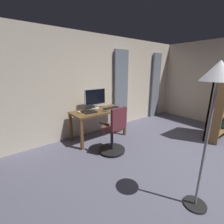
{
  "coord_description": "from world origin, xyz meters",
  "views": [
    {
      "loc": [
        2.6,
        0.73,
        1.7
      ],
      "look_at": [
        0.69,
        -1.72,
        0.82
      ],
      "focal_mm": 24.69,
      "sensor_mm": 36.0,
      "label": 1
    }
  ],
  "objects_px": {
    "computer_monitor": "(95,97)",
    "cell_phone_face_up": "(105,111)",
    "bookshelf": "(221,104)",
    "computer_keyboard": "(111,108)",
    "laptop": "(89,110)",
    "office_chair": "(114,132)",
    "computer_mouse": "(79,112)",
    "floor_lamp": "(216,86)",
    "desk": "(99,114)"
  },
  "relations": [
    {
      "from": "computer_monitor",
      "to": "cell_phone_face_up",
      "type": "height_order",
      "value": "computer_monitor"
    },
    {
      "from": "cell_phone_face_up",
      "to": "bookshelf",
      "type": "bearing_deg",
      "value": 128.0
    },
    {
      "from": "computer_keyboard",
      "to": "laptop",
      "type": "bearing_deg",
      "value": -2.0
    },
    {
      "from": "cell_phone_face_up",
      "to": "office_chair",
      "type": "bearing_deg",
      "value": 54.36
    },
    {
      "from": "computer_monitor",
      "to": "cell_phone_face_up",
      "type": "xyz_separation_m",
      "value": [
        -0.03,
        0.36,
        -0.28
      ]
    },
    {
      "from": "computer_mouse",
      "to": "bookshelf",
      "type": "xyz_separation_m",
      "value": [
        -2.81,
        1.89,
        0.13
      ]
    },
    {
      "from": "computer_keyboard",
      "to": "floor_lamp",
      "type": "distance_m",
      "value": 2.6
    },
    {
      "from": "computer_keyboard",
      "to": "floor_lamp",
      "type": "xyz_separation_m",
      "value": [
        0.5,
        2.42,
        0.79
      ]
    },
    {
      "from": "desk",
      "to": "cell_phone_face_up",
      "type": "xyz_separation_m",
      "value": [
        -0.07,
        0.16,
        0.11
      ]
    },
    {
      "from": "desk",
      "to": "bookshelf",
      "type": "xyz_separation_m",
      "value": [
        -2.33,
        1.81,
        0.25
      ]
    },
    {
      "from": "desk",
      "to": "computer_keyboard",
      "type": "xyz_separation_m",
      "value": [
        -0.36,
        0.03,
        0.11
      ]
    },
    {
      "from": "office_chair",
      "to": "laptop",
      "type": "distance_m",
      "value": 0.85
    },
    {
      "from": "computer_monitor",
      "to": "laptop",
      "type": "relative_size",
      "value": 1.86
    },
    {
      "from": "laptop",
      "to": "floor_lamp",
      "type": "relative_size",
      "value": 0.18
    },
    {
      "from": "desk",
      "to": "computer_monitor",
      "type": "bearing_deg",
      "value": -100.7
    },
    {
      "from": "computer_monitor",
      "to": "floor_lamp",
      "type": "distance_m",
      "value": 2.71
    },
    {
      "from": "laptop",
      "to": "computer_mouse",
      "type": "relative_size",
      "value": 3.23
    },
    {
      "from": "computer_mouse",
      "to": "office_chair",
      "type": "bearing_deg",
      "value": 110.43
    },
    {
      "from": "computer_keyboard",
      "to": "floor_lamp",
      "type": "bearing_deg",
      "value": 78.35
    },
    {
      "from": "laptop",
      "to": "cell_phone_face_up",
      "type": "xyz_separation_m",
      "value": [
        -0.34,
        0.15,
        -0.05
      ]
    },
    {
      "from": "floor_lamp",
      "to": "cell_phone_face_up",
      "type": "bearing_deg",
      "value": -95.35
    },
    {
      "from": "laptop",
      "to": "floor_lamp",
      "type": "distance_m",
      "value": 2.56
    },
    {
      "from": "computer_keyboard",
      "to": "computer_mouse",
      "type": "distance_m",
      "value": 0.84
    },
    {
      "from": "bookshelf",
      "to": "office_chair",
      "type": "bearing_deg",
      "value": -22.27
    },
    {
      "from": "desk",
      "to": "computer_monitor",
      "type": "height_order",
      "value": "computer_monitor"
    },
    {
      "from": "computer_keyboard",
      "to": "bookshelf",
      "type": "height_order",
      "value": "bookshelf"
    },
    {
      "from": "desk",
      "to": "computer_keyboard",
      "type": "bearing_deg",
      "value": 174.84
    },
    {
      "from": "laptop",
      "to": "computer_mouse",
      "type": "height_order",
      "value": "laptop"
    },
    {
      "from": "computer_monitor",
      "to": "floor_lamp",
      "type": "height_order",
      "value": "floor_lamp"
    },
    {
      "from": "desk",
      "to": "floor_lamp",
      "type": "relative_size",
      "value": 0.74
    },
    {
      "from": "computer_mouse",
      "to": "computer_monitor",
      "type": "bearing_deg",
      "value": -167.0
    },
    {
      "from": "laptop",
      "to": "cell_phone_face_up",
      "type": "height_order",
      "value": "laptop"
    },
    {
      "from": "office_chair",
      "to": "bookshelf",
      "type": "height_order",
      "value": "bookshelf"
    },
    {
      "from": "computer_monitor",
      "to": "computer_keyboard",
      "type": "distance_m",
      "value": 0.48
    },
    {
      "from": "desk",
      "to": "computer_monitor",
      "type": "relative_size",
      "value": 2.21
    },
    {
      "from": "office_chair",
      "to": "cell_phone_face_up",
      "type": "relative_size",
      "value": 6.88
    },
    {
      "from": "computer_keyboard",
      "to": "computer_mouse",
      "type": "bearing_deg",
      "value": -7.53
    },
    {
      "from": "desk",
      "to": "office_chair",
      "type": "bearing_deg",
      "value": 78.88
    },
    {
      "from": "laptop",
      "to": "computer_monitor",
      "type": "bearing_deg",
      "value": -141.73
    },
    {
      "from": "computer_monitor",
      "to": "computer_keyboard",
      "type": "xyz_separation_m",
      "value": [
        -0.32,
        0.23,
        -0.27
      ]
    },
    {
      "from": "computer_mouse",
      "to": "floor_lamp",
      "type": "distance_m",
      "value": 2.67
    },
    {
      "from": "computer_keyboard",
      "to": "bookshelf",
      "type": "xyz_separation_m",
      "value": [
        -1.97,
        1.78,
        0.14
      ]
    },
    {
      "from": "computer_monitor",
      "to": "floor_lamp",
      "type": "relative_size",
      "value": 0.34
    },
    {
      "from": "desk",
      "to": "computer_mouse",
      "type": "height_order",
      "value": "computer_mouse"
    },
    {
      "from": "desk",
      "to": "floor_lamp",
      "type": "xyz_separation_m",
      "value": [
        0.14,
        2.46,
        0.9
      ]
    },
    {
      "from": "office_chair",
      "to": "cell_phone_face_up",
      "type": "xyz_separation_m",
      "value": [
        -0.23,
        -0.63,
        0.26
      ]
    },
    {
      "from": "cell_phone_face_up",
      "to": "floor_lamp",
      "type": "bearing_deg",
      "value": 68.75
    },
    {
      "from": "computer_mouse",
      "to": "computer_keyboard",
      "type": "bearing_deg",
      "value": 172.47
    },
    {
      "from": "computer_monitor",
      "to": "computer_mouse",
      "type": "relative_size",
      "value": 6.0
    },
    {
      "from": "desk",
      "to": "bookshelf",
      "type": "relative_size",
      "value": 0.76
    }
  ]
}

